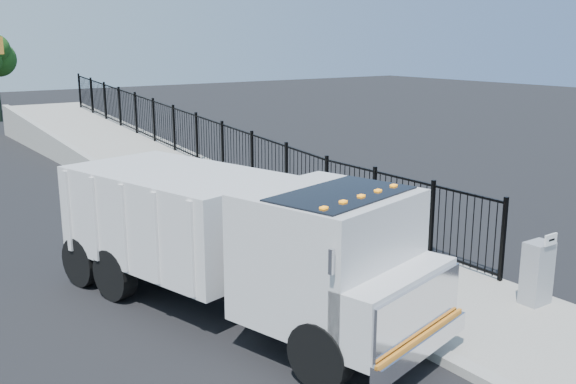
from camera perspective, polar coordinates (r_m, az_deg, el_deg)
ground at (r=13.57m, az=2.13°, el=-8.97°), size 120.00×120.00×0.00m
sidewalk at (r=13.44m, az=14.06°, el=-9.34°), size 3.55×12.00×0.12m
curb at (r=12.14m, az=7.96°, el=-11.49°), size 0.30×12.00×0.16m
ramp at (r=28.21m, az=-14.32°, el=2.44°), size 3.95×24.06×3.19m
iron_fence at (r=25.01m, az=-8.07°, el=3.45°), size 0.10×28.00×1.80m
truck at (r=12.09m, az=-4.32°, el=-3.92°), size 4.54×8.54×2.79m
worker at (r=13.43m, az=3.58°, el=-4.58°), size 0.44×0.66×1.81m
utility_cabinet at (r=13.45m, az=21.26°, el=-6.72°), size 0.55×0.40×1.25m
arrow_sign at (r=13.12m, az=22.32°, el=-3.94°), size 0.35×0.04×0.22m
debris at (r=15.74m, az=4.06°, el=-5.15°), size 0.34×0.34×0.08m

